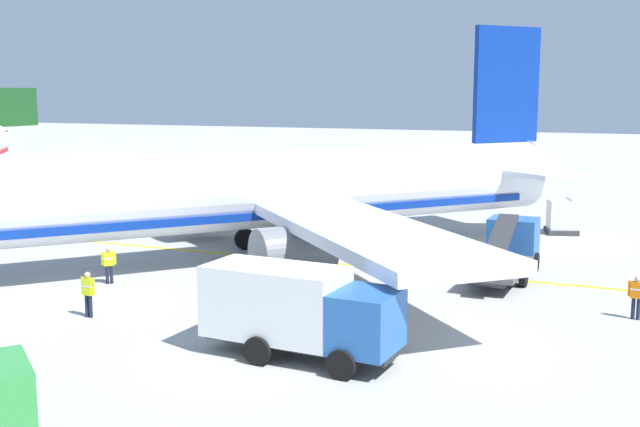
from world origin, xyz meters
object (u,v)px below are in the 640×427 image
at_px(cargo_container_near, 264,289).
at_px(service_truck_fuel, 298,309).
at_px(crew_supervisor, 109,262).
at_px(cargo_container_mid, 562,217).
at_px(crew_loader_left, 637,294).
at_px(airliner_foreground, 245,193).
at_px(service_truck_catering, 508,249).
at_px(crew_marshaller, 88,291).
at_px(crew_loader_right, 390,256).

bearing_deg(cargo_container_near, service_truck_fuel, -141.71).
xyz_separation_m(cargo_container_near, crew_supervisor, (1.35, 8.21, 0.07)).
relative_size(cargo_container_mid, crew_loader_left, 1.34).
height_order(service_truck_fuel, cargo_container_mid, service_truck_fuel).
relative_size(airliner_foreground, service_truck_catering, 4.64).
xyz_separation_m(service_truck_catering, crew_marshaller, (-13.06, 13.08, -0.14)).
bearing_deg(airliner_foreground, crew_supervisor, 153.46).
relative_size(cargo_container_near, crew_loader_left, 1.34).
height_order(airliner_foreground, crew_loader_left, airliner_foreground).
height_order(cargo_container_mid, crew_marshaller, cargo_container_mid).
bearing_deg(cargo_container_near, service_truck_catering, -36.83).
bearing_deg(service_truck_fuel, cargo_container_mid, -11.63).
height_order(crew_marshaller, crew_supervisor, crew_marshaller).
xyz_separation_m(airliner_foreground, cargo_container_mid, (13.79, -13.61, -2.39)).
bearing_deg(cargo_container_near, crew_loader_left, -71.29).
relative_size(service_truck_fuel, service_truck_catering, 0.87).
bearing_deg(crew_loader_left, crew_loader_right, 74.55).
bearing_deg(crew_marshaller, crew_supervisor, 29.60).
relative_size(crew_marshaller, crew_supervisor, 1.07).
xyz_separation_m(service_truck_catering, crew_loader_right, (-2.66, 4.75, -0.19)).
height_order(service_truck_catering, crew_loader_left, service_truck_catering).
distance_m(crew_marshaller, crew_loader_right, 13.33).
distance_m(service_truck_catering, crew_loader_left, 7.84).
height_order(service_truck_fuel, crew_supervisor, service_truck_fuel).
bearing_deg(service_truck_fuel, crew_marshaller, 83.24).
height_order(airliner_foreground, service_truck_catering, airliner_foreground).
distance_m(cargo_container_mid, crew_loader_right, 15.58).
height_order(cargo_container_mid, crew_supervisor, cargo_container_mid).
bearing_deg(crew_loader_right, crew_loader_left, -105.45).
bearing_deg(cargo_container_mid, service_truck_fuel, 168.37).
relative_size(cargo_container_near, crew_marshaller, 1.27).
height_order(cargo_container_mid, crew_loader_left, cargo_container_mid).
relative_size(airliner_foreground, crew_marshaller, 19.61).
distance_m(service_truck_catering, crew_supervisor, 17.83).
height_order(crew_loader_left, crew_supervisor, crew_loader_left).
bearing_deg(service_truck_catering, crew_loader_right, 119.23).
bearing_deg(crew_marshaller, cargo_container_mid, -29.99).
height_order(service_truck_fuel, crew_loader_right, service_truck_fuel).
bearing_deg(crew_loader_right, cargo_container_mid, -22.55).
bearing_deg(service_truck_catering, cargo_container_near, 143.17).
height_order(service_truck_catering, cargo_container_mid, service_truck_catering).
height_order(crew_loader_right, crew_supervisor, crew_loader_right).
bearing_deg(cargo_container_near, crew_supervisor, 80.65).
bearing_deg(crew_supervisor, crew_marshaller, -150.40).
bearing_deg(crew_supervisor, service_truck_catering, -61.31).
relative_size(service_truck_fuel, cargo_container_near, 2.90).
relative_size(crew_marshaller, crew_loader_left, 1.06).
xyz_separation_m(cargo_container_near, cargo_container_mid, (21.65, -8.65, 0.11)).
bearing_deg(crew_loader_right, service_truck_fuel, -176.74).
relative_size(service_truck_fuel, cargo_container_mid, 2.91).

